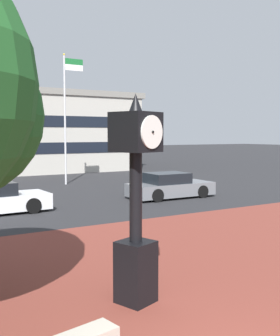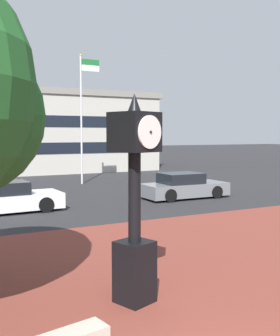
{
  "view_description": "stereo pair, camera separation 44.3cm",
  "coord_description": "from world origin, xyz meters",
  "px_view_note": "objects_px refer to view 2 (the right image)",
  "views": [
    {
      "loc": [
        -3.51,
        -3.19,
        3.22
      ],
      "look_at": [
        0.64,
        3.78,
        2.55
      ],
      "focal_mm": 44.04,
      "sensor_mm": 36.0,
      "label": 1
    },
    {
      "loc": [
        -3.12,
        -3.41,
        3.22
      ],
      "look_at": [
        0.64,
        3.78,
        2.55
      ],
      "focal_mm": 44.04,
      "sensor_mm": 36.0,
      "label": 2
    }
  ],
  "objects_px": {
    "car_street_mid": "(184,187)",
    "flagpole_primary": "(83,111)",
    "street_clock": "(134,202)",
    "car_street_near": "(7,199)"
  },
  "relations": [
    {
      "from": "street_clock",
      "to": "car_street_near",
      "type": "xyz_separation_m",
      "value": [
        -0.55,
        10.61,
        -1.37
      ]
    },
    {
      "from": "car_street_near",
      "to": "flagpole_primary",
      "type": "bearing_deg",
      "value": 139.61
    },
    {
      "from": "car_street_near",
      "to": "flagpole_primary",
      "type": "distance_m",
      "value": 10.82
    },
    {
      "from": "car_street_mid",
      "to": "flagpole_primary",
      "type": "height_order",
      "value": "flagpole_primary"
    },
    {
      "from": "street_clock",
      "to": "flagpole_primary",
      "type": "bearing_deg",
      "value": 53.37
    },
    {
      "from": "car_street_near",
      "to": "street_clock",
      "type": "bearing_deg",
      "value": 0.7
    },
    {
      "from": "street_clock",
      "to": "car_street_near",
      "type": "bearing_deg",
      "value": 73.26
    },
    {
      "from": "car_street_near",
      "to": "flagpole_primary",
      "type": "height_order",
      "value": "flagpole_primary"
    },
    {
      "from": "car_street_near",
      "to": "flagpole_primary",
      "type": "relative_size",
      "value": 0.53
    },
    {
      "from": "street_clock",
      "to": "car_street_mid",
      "type": "xyz_separation_m",
      "value": [
        8.08,
        10.44,
        -1.37
      ]
    }
  ]
}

